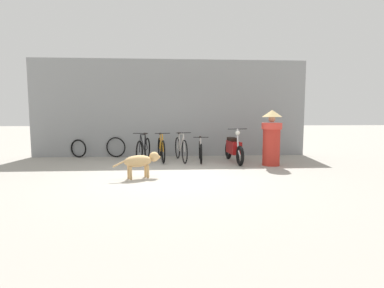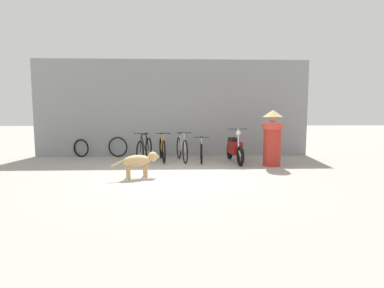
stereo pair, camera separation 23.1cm
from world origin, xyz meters
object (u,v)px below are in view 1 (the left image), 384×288
at_px(person_in_robes, 272,137).
at_px(spare_tire_left, 116,147).
at_px(stray_dog, 141,161).
at_px(spare_tire_right, 78,148).
at_px(bicycle_3, 200,151).
at_px(motorcycle, 234,148).
at_px(bicycle_2, 181,149).
at_px(bicycle_1, 161,149).
at_px(bicycle_0, 144,150).

bearing_deg(person_in_robes, spare_tire_left, -0.60).
relative_size(stray_dog, spare_tire_right, 1.71).
distance_m(stray_dog, person_in_robes, 3.92).
height_order(bicycle_3, motorcycle, motorcycle).
relative_size(bicycle_2, spare_tire_right, 2.79).
height_order(bicycle_3, person_in_robes, person_in_robes).
bearing_deg(bicycle_1, bicycle_3, 74.08).
distance_m(bicycle_2, motorcycle, 1.67).
height_order(bicycle_1, bicycle_2, bicycle_2).
relative_size(bicycle_1, bicycle_3, 1.03).
height_order(bicycle_0, spare_tire_left, bicycle_0).
height_order(stray_dog, spare_tire_right, spare_tire_right).
bearing_deg(spare_tire_right, person_in_robes, -17.84).
height_order(bicycle_0, motorcycle, motorcycle).
bearing_deg(motorcycle, bicycle_3, -107.54).
bearing_deg(person_in_robes, bicycle_1, 3.52).
relative_size(motorcycle, person_in_robes, 1.18).
distance_m(bicycle_2, spare_tire_left, 2.41).
distance_m(motorcycle, stray_dog, 3.38).
relative_size(bicycle_0, spare_tire_left, 2.45).
relative_size(person_in_robes, spare_tire_right, 2.56).
relative_size(bicycle_2, bicycle_3, 1.09).
height_order(bicycle_0, bicycle_3, bicycle_0).
bearing_deg(spare_tire_right, bicycle_1, -17.78).
height_order(bicycle_0, stray_dog, bicycle_0).
distance_m(bicycle_3, spare_tire_left, 3.03).
relative_size(bicycle_2, stray_dog, 1.63).
distance_m(bicycle_1, spare_tire_right, 3.01).
xyz_separation_m(bicycle_3, spare_tire_right, (-4.10, 1.07, -0.01)).
xyz_separation_m(bicycle_2, bicycle_3, (0.62, -0.12, -0.06)).
xyz_separation_m(motorcycle, stray_dog, (-2.63, -2.12, -0.02)).
bearing_deg(spare_tire_right, spare_tire_left, -0.46).
xyz_separation_m(bicycle_2, spare_tire_left, (-2.22, 0.95, -0.04)).
bearing_deg(spare_tire_left, bicycle_0, -44.31).
distance_m(bicycle_1, bicycle_2, 0.62).
bearing_deg(spare_tire_left, stray_dog, -70.43).
bearing_deg(motorcycle, bicycle_1, -104.11).
xyz_separation_m(motorcycle, person_in_robes, (0.97, -0.64, 0.41)).
xyz_separation_m(bicycle_1, stray_dog, (-0.38, -2.52, 0.03)).
bearing_deg(stray_dog, bicycle_1, 55.54).
distance_m(bicycle_2, stray_dog, 2.68).
xyz_separation_m(bicycle_1, bicycle_3, (1.24, -0.16, -0.05)).
relative_size(spare_tire_left, spare_tire_right, 1.11).
xyz_separation_m(stray_dog, person_in_robes, (3.60, 1.48, 0.44)).
bearing_deg(bicycle_0, stray_dog, 12.69).
distance_m(bicycle_0, motorcycle, 2.82).
distance_m(motorcycle, person_in_robes, 1.23).
xyz_separation_m(bicycle_1, spare_tire_left, (-1.60, 0.91, -0.02)).
bearing_deg(spare_tire_right, motorcycle, -14.43).
bearing_deg(bicycle_0, bicycle_3, 97.24).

